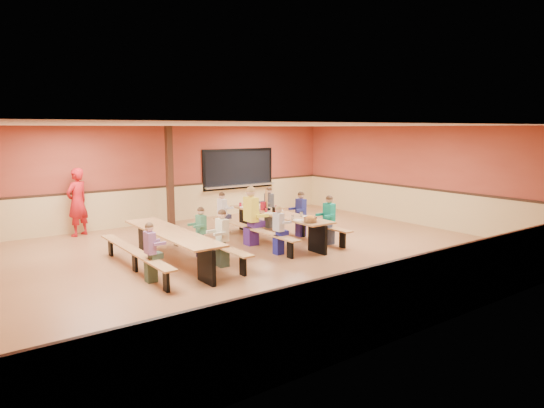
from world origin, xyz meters
TOP-DOWN VIEW (x-y plane):
  - ground at (0.00, 0.00)m, footprint 12.00×12.00m
  - room_envelope at (0.00, 0.00)m, footprint 12.04×10.04m
  - kitchen_pass_through at (2.60, 4.96)m, footprint 2.78×0.28m
  - structural_post at (-0.20, 4.40)m, footprint 0.18×0.18m
  - cafeteria_table_main at (1.20, 0.82)m, footprint 1.91×3.70m
  - cafeteria_table_second at (-2.03, 0.36)m, footprint 1.91×3.70m
  - seated_child_white_left at (0.37, -0.28)m, footprint 0.34×0.28m
  - seated_adult_yellow at (0.37, 0.87)m, footprint 0.49×0.40m
  - seated_child_grey_left at (0.37, 2.31)m, footprint 0.35×0.29m
  - seated_child_teal_right at (2.02, -0.23)m, footprint 0.38×0.31m
  - seated_child_navy_right at (2.02, 0.90)m, footprint 0.37×0.30m
  - seated_child_char_right at (2.02, 2.37)m, footprint 0.36×0.30m
  - seated_child_purple_sec at (-2.85, -0.49)m, footprint 0.34×0.28m
  - seated_child_green_sec at (-1.20, 0.56)m, footprint 0.34×0.28m
  - seated_child_tan_sec at (-1.20, -0.39)m, footprint 0.37×0.31m
  - standing_woman at (-2.87, 4.55)m, footprint 0.82×0.73m
  - punch_pitcher at (1.16, 1.45)m, footprint 0.16×0.16m
  - chip_bowl at (1.05, -0.63)m, footprint 0.32×0.32m
  - napkin_dispenser at (1.24, 1.02)m, footprint 0.10×0.14m
  - condiment_mustard at (1.03, 0.51)m, footprint 0.06×0.06m
  - condiment_ketchup at (1.12, 0.81)m, footprint 0.06×0.06m
  - table_paddle at (1.22, 1.38)m, footprint 0.16×0.16m
  - place_settings at (1.20, 0.82)m, footprint 0.65×3.30m

SIDE VIEW (x-z plane):
  - ground at x=0.00m, z-range 0.00..0.00m
  - cafeteria_table_main at x=1.20m, z-range 0.16..0.90m
  - cafeteria_table_second at x=-2.03m, z-range 0.16..0.90m
  - seated_child_green_sec at x=-1.20m, z-range 0.00..1.14m
  - seated_child_white_left at x=0.37m, z-range 0.00..1.15m
  - seated_child_purple_sec at x=-2.85m, z-range 0.00..1.15m
  - seated_child_grey_left at x=0.37m, z-range 0.00..1.18m
  - seated_child_char_right at x=2.02m, z-range 0.00..1.19m
  - seated_child_navy_right at x=2.02m, z-range 0.00..1.22m
  - seated_child_tan_sec at x=-1.20m, z-range 0.00..1.22m
  - seated_child_teal_right at x=2.02m, z-range 0.00..1.24m
  - room_envelope at x=0.00m, z-range -0.82..2.20m
  - seated_adult_yellow at x=0.37m, z-range 0.00..1.46m
  - place_settings at x=1.20m, z-range 0.74..0.85m
  - napkin_dispenser at x=1.24m, z-range 0.74..0.87m
  - chip_bowl at x=1.05m, z-range 0.74..0.89m
  - condiment_mustard at x=1.03m, z-range 0.74..0.91m
  - condiment_ketchup at x=1.12m, z-range 0.74..0.91m
  - punch_pitcher at x=1.16m, z-range 0.74..0.96m
  - table_paddle at x=1.22m, z-range 0.60..1.16m
  - standing_woman at x=-2.87m, z-range 0.00..1.87m
  - kitchen_pass_through at x=2.60m, z-range 0.80..2.18m
  - structural_post at x=-0.20m, z-range 0.00..3.00m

